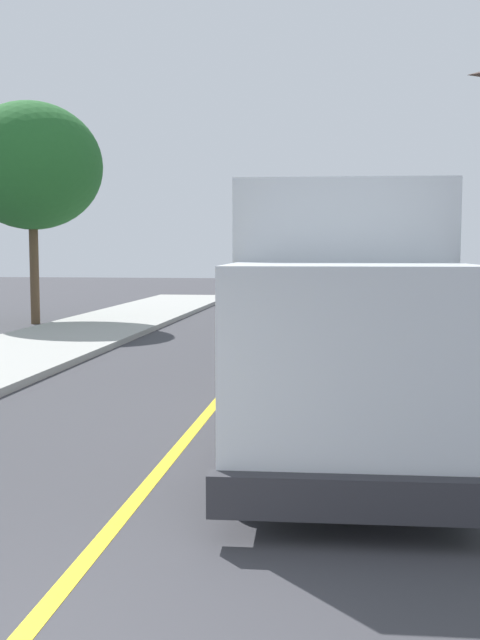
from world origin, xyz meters
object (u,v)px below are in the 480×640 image
(parked_car_mid, at_px, (343,301))
(street_tree_down_block, at_px, (32,166))
(parked_car_near, at_px, (345,322))
(box_truck, at_px, (338,301))

(parked_car_mid, xyz_separation_m, street_tree_down_block, (-9.98, -0.69, 4.31))
(parked_car_near, bearing_deg, street_tree_down_block, 147.72)
(parked_car_near, distance_m, parked_car_mid, 7.04)
(box_truck, xyz_separation_m, street_tree_down_block, (-9.92, 13.73, 3.33))
(box_truck, distance_m, parked_car_near, 7.45)
(parked_car_near, bearing_deg, box_truck, -90.94)
(box_truck, distance_m, street_tree_down_block, 17.26)
(parked_car_near, relative_size, street_tree_down_block, 0.63)
(parked_car_mid, height_order, street_tree_down_block, street_tree_down_block)
(parked_car_mid, distance_m, street_tree_down_block, 10.90)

